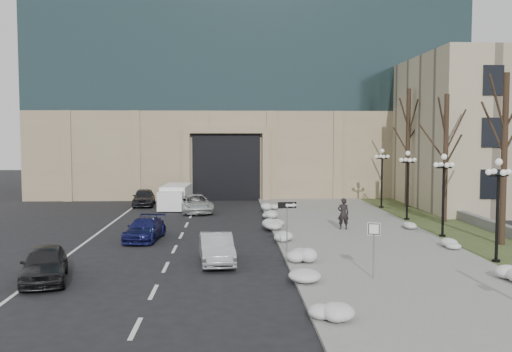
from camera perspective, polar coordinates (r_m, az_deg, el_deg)
The scene contains 31 objects.
ground at distance 20.00m, azimuth 8.25°, elevation -12.73°, with size 160.00×160.00×0.00m, color black.
sidewalk at distance 34.05m, azimuth 9.62°, elevation -5.66°, with size 9.00×40.00×0.12m, color gray.
curb at distance 33.40m, azimuth 2.01°, elevation -5.78°, with size 0.30×40.00×0.14m, color gray.
grass_strip at distance 35.99m, azimuth 19.83°, elevation -5.34°, with size 4.00×40.00×0.10m, color #324120.
stone_wall at distance 38.54m, azimuth 21.46°, elevation -4.32°, with size 0.50×30.00×0.70m, color gray.
office_tower at distance 63.70m, azimuth -1.11°, elevation 15.55°, with size 40.00×24.70×36.00m.
car_a at distance 24.22m, azimuth -20.40°, elevation -8.24°, with size 1.69×4.19×1.43m, color black.
car_b at distance 25.96m, azimuth -3.98°, elevation -7.26°, with size 1.44×4.13×1.36m, color #B9BCC2.
car_c at distance 32.24m, azimuth -11.06°, elevation -5.23°, with size 1.73×4.25×1.23m, color navy.
car_d at distance 43.15m, azimuth -6.09°, elevation -2.77°, with size 2.25×4.87×1.35m, color silver.
car_e at distance 47.85m, azimuth -11.16°, elevation -2.10°, with size 1.70×4.21×1.44m, color #28292D.
pedestrian at distance 34.87m, azimuth 8.72°, elevation -3.74°, with size 0.70×0.46×1.90m, color black.
box_truck at distance 46.04m, azimuth -8.05°, elevation -2.11°, with size 2.34×5.82×1.81m.
one_way_sign at distance 27.76m, azimuth 3.45°, elevation -3.53°, with size 0.96×0.27×2.56m.
keep_sign at distance 23.06m, azimuth 11.70°, elevation -6.12°, with size 0.50×0.16×2.35m.
snow_clump_a at distance 17.88m, azimuth 7.37°, elevation -13.75°, with size 1.10×1.60×0.36m, color white.
snow_clump_b at distance 22.37m, azimuth 5.12°, elevation -10.10°, with size 1.10×1.60×0.36m, color white.
snow_clump_c at distance 26.21m, azimuth 4.75°, elevation -8.00°, with size 1.10×1.60×0.36m, color white.
snow_clump_d at distance 30.72m, azimuth 3.30°, elevation -6.21°, with size 1.10×1.60×0.36m, color white.
snow_clump_e at distance 34.98m, azimuth 1.98°, elevation -4.95°, with size 1.10×1.60×0.36m, color white.
snow_clump_f at distance 39.24m, azimuth 1.70°, elevation -3.97°, with size 1.10×1.60×0.36m, color white.
snow_clump_g at distance 43.78m, azimuth 1.38°, elevation -3.14°, with size 1.10×1.60×0.36m, color white.
snow_clump_i at distance 30.67m, azimuth 19.18°, elevation -6.45°, with size 1.10×1.60×0.36m, color white.
snow_clump_j at distance 36.05m, azimuth 15.23°, elevation -4.83°, with size 1.10×1.60×0.36m, color white.
lamppost_a at distance 27.66m, azimuth 23.03°, elevation -1.86°, with size 1.18×1.18×4.76m.
lamppost_b at distance 33.62m, azimuth 18.24°, elevation -0.76°, with size 1.18×1.18×4.76m.
lamppost_c at distance 39.74m, azimuth 14.91°, elevation 0.01°, with size 1.18×1.18×4.76m.
lamppost_d at distance 45.97m, azimuth 12.48°, elevation 0.58°, with size 1.18×1.18×4.76m.
tree_near at distance 32.09m, azimuth 23.63°, elevation 3.82°, with size 3.20×3.20×9.00m.
tree_mid at distance 39.43m, azimuth 18.47°, elevation 3.45°, with size 3.20×3.20×8.50m.
tree_far at distance 46.99m, azimuth 14.98°, elevation 4.36°, with size 3.20×3.20×9.50m.
Camera 1 is at (-3.66, -18.80, 5.74)m, focal length 40.00 mm.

